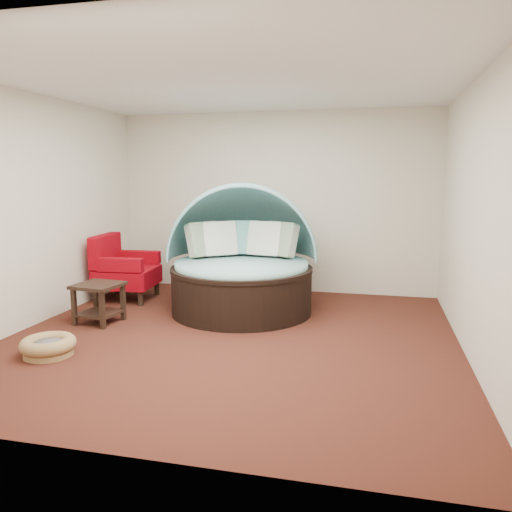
% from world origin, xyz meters
% --- Properties ---
extents(floor, '(5.00, 5.00, 0.00)m').
position_xyz_m(floor, '(0.00, 0.00, 0.00)').
color(floor, '#4A2015').
rests_on(floor, ground).
extents(wall_back, '(5.00, 0.00, 5.00)m').
position_xyz_m(wall_back, '(0.00, 2.50, 1.40)').
color(wall_back, beige).
rests_on(wall_back, floor).
extents(wall_front, '(5.00, 0.00, 5.00)m').
position_xyz_m(wall_front, '(0.00, -2.50, 1.40)').
color(wall_front, beige).
rests_on(wall_front, floor).
extents(wall_left, '(0.00, 5.00, 5.00)m').
position_xyz_m(wall_left, '(-2.50, 0.00, 1.40)').
color(wall_left, beige).
rests_on(wall_left, floor).
extents(wall_right, '(0.00, 5.00, 5.00)m').
position_xyz_m(wall_right, '(2.50, 0.00, 1.40)').
color(wall_right, beige).
rests_on(wall_right, floor).
extents(ceiling, '(5.00, 5.00, 0.00)m').
position_xyz_m(ceiling, '(0.00, 0.00, 2.80)').
color(ceiling, white).
rests_on(ceiling, wall_back).
extents(canopy_daybed, '(2.32, 2.27, 1.73)m').
position_xyz_m(canopy_daybed, '(-0.19, 1.19, 0.80)').
color(canopy_daybed, black).
rests_on(canopy_daybed, floor).
extents(pet_basket, '(0.64, 0.64, 0.19)m').
position_xyz_m(pet_basket, '(-1.66, -0.98, 0.10)').
color(pet_basket, olive).
rests_on(pet_basket, floor).
extents(red_armchair, '(0.88, 0.89, 0.96)m').
position_xyz_m(red_armchair, '(-2.06, 1.37, 0.44)').
color(red_armchair, black).
rests_on(red_armchair, floor).
extents(side_table, '(0.58, 0.58, 0.50)m').
position_xyz_m(side_table, '(-1.77, 0.18, 0.32)').
color(side_table, black).
rests_on(side_table, floor).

